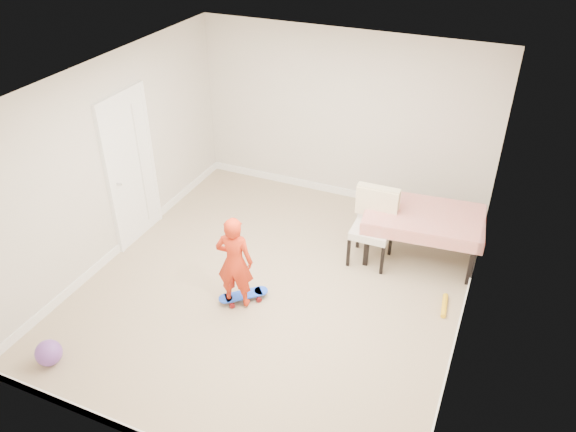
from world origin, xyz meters
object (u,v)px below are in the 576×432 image
at_px(skateboard, 244,297).
at_px(child, 235,264).
at_px(dining_table, 422,236).
at_px(dining_chair, 372,228).
at_px(balloon, 49,353).

height_order(skateboard, child, child).
height_order(dining_table, child, child).
xyz_separation_m(dining_chair, child, (-1.20, -1.48, 0.09)).
bearing_deg(balloon, child, 49.31).
xyz_separation_m(dining_table, dining_chair, (-0.60, -0.33, 0.16)).
relative_size(dining_table, balloon, 5.32).
bearing_deg(child, dining_chair, -140.30).
xyz_separation_m(dining_table, skateboard, (-1.76, -1.71, -0.30)).
bearing_deg(child, dining_table, -146.12).
relative_size(dining_chair, skateboard, 1.65).
relative_size(skateboard, child, 0.51).
distance_m(dining_chair, skateboard, 1.87).
bearing_deg(balloon, skateboard, 50.13).
distance_m(dining_table, child, 2.56).
bearing_deg(dining_table, child, -140.60).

